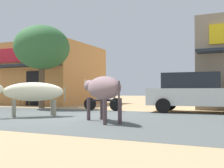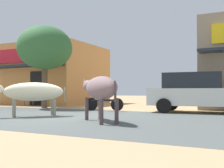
# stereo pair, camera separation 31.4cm
# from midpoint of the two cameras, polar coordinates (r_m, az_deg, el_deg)

# --- Properties ---
(ground) EXTENTS (80.00, 80.00, 0.00)m
(ground) POSITION_cam_midpoint_polar(r_m,az_deg,el_deg) (9.60, -9.34, -6.78)
(ground) COLOR tan
(asphalt_road) EXTENTS (72.00, 6.76, 0.00)m
(asphalt_road) POSITION_cam_midpoint_polar(r_m,az_deg,el_deg) (9.60, -9.34, -6.77)
(asphalt_road) COLOR #505655
(asphalt_road) RESTS_ON ground
(storefront_left_cafe) EXTENTS (7.06, 6.58, 4.04)m
(storefront_left_cafe) POSITION_cam_midpoint_polar(r_m,az_deg,el_deg) (20.49, -14.19, 1.77)
(storefront_left_cafe) COLOR #CE8A4B
(storefront_left_cafe) RESTS_ON ground
(roadside_tree) EXTENTS (2.88, 2.88, 4.33)m
(roadside_tree) POSITION_cam_midpoint_polar(r_m,az_deg,el_deg) (14.99, -14.92, 7.29)
(roadside_tree) COLOR brown
(roadside_tree) RESTS_ON ground
(parked_hatchback_car) EXTENTS (4.25, 2.18, 1.64)m
(parked_hatchback_car) POSITION_cam_midpoint_polar(r_m,az_deg,el_deg) (11.94, 16.45, -1.64)
(parked_hatchback_car) COLOR silver
(parked_hatchback_car) RESTS_ON ground
(parked_motorcycle) EXTENTS (1.81, 0.31, 1.04)m
(parked_motorcycle) POSITION_cam_midpoint_polar(r_m,az_deg,el_deg) (12.47, -2.53, -3.44)
(parked_motorcycle) COLOR black
(parked_motorcycle) RESTS_ON ground
(cow_near_brown) EXTENTS (2.10, 2.23, 1.20)m
(cow_near_brown) POSITION_cam_midpoint_polar(r_m,az_deg,el_deg) (9.98, -17.14, -1.61)
(cow_near_brown) COLOR beige
(cow_near_brown) RESTS_ON ground
(cow_far_dark) EXTENTS (2.16, 1.95, 1.32)m
(cow_far_dark) POSITION_cam_midpoint_polar(r_m,az_deg,el_deg) (8.00, -3.15, -0.94)
(cow_far_dark) COLOR gray
(cow_far_dark) RESTS_ON ground
(cafe_chair_near_tree) EXTENTS (0.53, 0.53, 0.92)m
(cafe_chair_near_tree) POSITION_cam_midpoint_polar(r_m,az_deg,el_deg) (17.10, -17.93, -2.65)
(cafe_chair_near_tree) COLOR brown
(cafe_chair_near_tree) RESTS_ON ground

